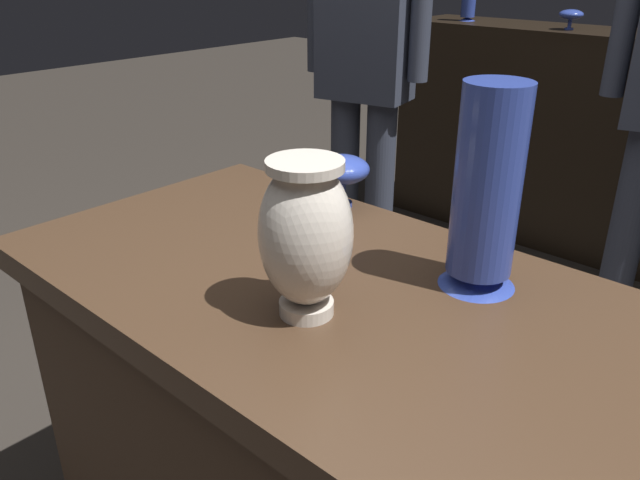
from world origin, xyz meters
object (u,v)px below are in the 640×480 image
at_px(vase_tall_behind, 487,193).
at_px(shelf_vase_left, 571,15).
at_px(vase_centerpiece, 306,234).
at_px(vase_left_accent, 341,171).
at_px(visitor_near_left, 366,54).

relative_size(vase_tall_behind, shelf_vase_left, 3.27).
relative_size(vase_centerpiece, vase_left_accent, 2.01).
bearing_deg(vase_left_accent, visitor_near_left, 125.97).
distance_m(vase_centerpiece, vase_left_accent, 0.45).
relative_size(vase_centerpiece, vase_tall_behind, 0.73).
distance_m(vase_centerpiece, shelf_vase_left, 2.30).
relative_size(shelf_vase_left, visitor_near_left, 0.06).
bearing_deg(vase_centerpiece, visitor_near_left, 125.39).
xyz_separation_m(vase_centerpiece, vase_left_accent, (-0.25, 0.37, -0.05)).
xyz_separation_m(vase_left_accent, shelf_vase_left, (-0.31, 1.86, 0.17)).
xyz_separation_m(vase_tall_behind, visitor_near_left, (-1.00, 0.95, 0.01)).
xyz_separation_m(vase_tall_behind, vase_left_accent, (-0.39, 0.11, -0.08)).
bearing_deg(vase_left_accent, vase_tall_behind, -16.22).
bearing_deg(visitor_near_left, vase_left_accent, 113.90).
bearing_deg(vase_left_accent, vase_centerpiece, -55.97).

